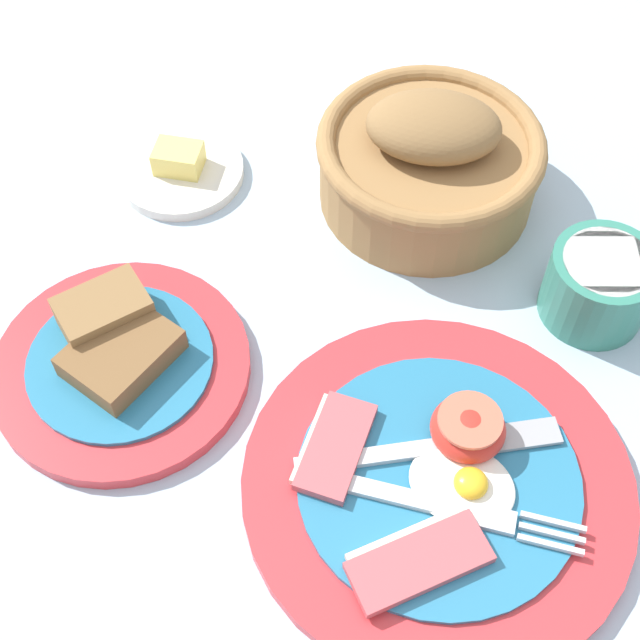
{
  "coord_description": "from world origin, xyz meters",
  "views": [
    {
      "loc": [
        0.1,
        -0.29,
        0.57
      ],
      "look_at": [
        -0.05,
        0.06,
        0.02
      ],
      "focal_mm": 50.0,
      "sensor_mm": 36.0,
      "label": 1
    }
  ],
  "objects_px": {
    "bread_plate": "(120,358)",
    "butter_dish": "(180,169)",
    "breakfast_plate": "(438,481)",
    "sugar_cup": "(599,284)",
    "bread_basket": "(429,160)"
  },
  "relations": [
    {
      "from": "breakfast_plate",
      "to": "bread_basket",
      "type": "bearing_deg",
      "value": 110.54
    },
    {
      "from": "bread_plate",
      "to": "bread_basket",
      "type": "relative_size",
      "value": 1.02
    },
    {
      "from": "breakfast_plate",
      "to": "sugar_cup",
      "type": "relative_size",
      "value": 3.3
    },
    {
      "from": "sugar_cup",
      "to": "butter_dish",
      "type": "height_order",
      "value": "sugar_cup"
    },
    {
      "from": "sugar_cup",
      "to": "butter_dish",
      "type": "xyz_separation_m",
      "value": [
        -0.36,
        0.01,
        -0.02
      ]
    },
    {
      "from": "bread_basket",
      "to": "butter_dish",
      "type": "xyz_separation_m",
      "value": [
        -0.21,
        -0.06,
        -0.03
      ]
    },
    {
      "from": "breakfast_plate",
      "to": "bread_plate",
      "type": "relative_size",
      "value": 1.4
    },
    {
      "from": "bread_basket",
      "to": "butter_dish",
      "type": "bearing_deg",
      "value": -163.87
    },
    {
      "from": "breakfast_plate",
      "to": "sugar_cup",
      "type": "height_order",
      "value": "sugar_cup"
    },
    {
      "from": "breakfast_plate",
      "to": "bread_plate",
      "type": "xyz_separation_m",
      "value": [
        -0.25,
        0.0,
        0.0
      ]
    },
    {
      "from": "sugar_cup",
      "to": "bread_plate",
      "type": "bearing_deg",
      "value": -148.77
    },
    {
      "from": "butter_dish",
      "to": "sugar_cup",
      "type": "bearing_deg",
      "value": -0.86
    },
    {
      "from": "breakfast_plate",
      "to": "bread_basket",
      "type": "height_order",
      "value": "bread_basket"
    },
    {
      "from": "bread_plate",
      "to": "sugar_cup",
      "type": "xyz_separation_m",
      "value": [
        0.31,
        0.19,
        0.02
      ]
    },
    {
      "from": "bread_plate",
      "to": "butter_dish",
      "type": "distance_m",
      "value": 0.2
    }
  ]
}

